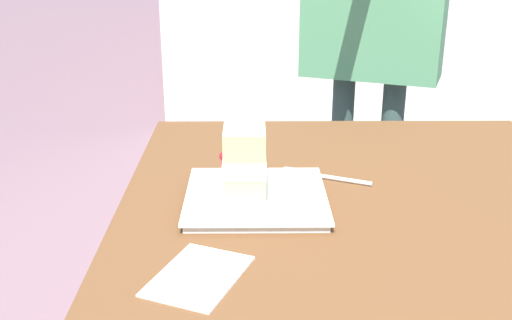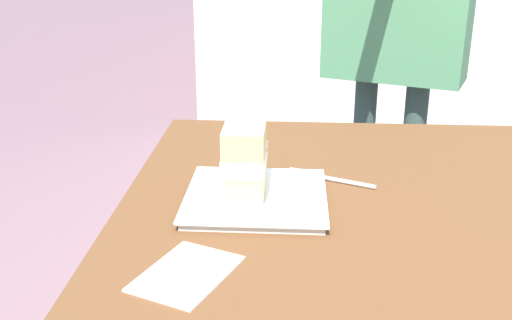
{
  "view_description": "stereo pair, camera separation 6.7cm",
  "coord_description": "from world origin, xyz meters",
  "px_view_note": "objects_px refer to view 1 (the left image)",
  "views": [
    {
      "loc": [
        0.75,
        -0.2,
        1.17
      ],
      "look_at": [
        -0.19,
        -0.19,
        0.82
      ],
      "focal_mm": 43.25,
      "sensor_mm": 36.0,
      "label": 1
    },
    {
      "loc": [
        0.75,
        -0.13,
        1.17
      ],
      "look_at": [
        -0.19,
        -0.19,
        0.82
      ],
      "focal_mm": 43.25,
      "sensor_mm": 36.0,
      "label": 2
    }
  ],
  "objects_px": {
    "paper_napkin": "(199,276)",
    "dessert_plate": "(256,198)",
    "cake_slice": "(244,159)",
    "dessert_fork": "(319,176)"
  },
  "relations": [
    {
      "from": "paper_napkin",
      "to": "dessert_plate",
      "type": "bearing_deg",
      "value": 161.66
    },
    {
      "from": "dessert_plate",
      "to": "cake_slice",
      "type": "height_order",
      "value": "cake_slice"
    },
    {
      "from": "dessert_plate",
      "to": "dessert_fork",
      "type": "height_order",
      "value": "dessert_plate"
    },
    {
      "from": "dessert_fork",
      "to": "paper_napkin",
      "type": "bearing_deg",
      "value": -29.79
    },
    {
      "from": "dessert_fork",
      "to": "cake_slice",
      "type": "bearing_deg",
      "value": -53.1
    },
    {
      "from": "dessert_plate",
      "to": "paper_napkin",
      "type": "height_order",
      "value": "dessert_plate"
    },
    {
      "from": "cake_slice",
      "to": "paper_napkin",
      "type": "bearing_deg",
      "value": -13.84
    },
    {
      "from": "dessert_fork",
      "to": "dessert_plate",
      "type": "bearing_deg",
      "value": -47.75
    },
    {
      "from": "cake_slice",
      "to": "dessert_plate",
      "type": "bearing_deg",
      "value": 76.9
    },
    {
      "from": "dessert_plate",
      "to": "cake_slice",
      "type": "bearing_deg",
      "value": -103.1
    }
  ]
}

